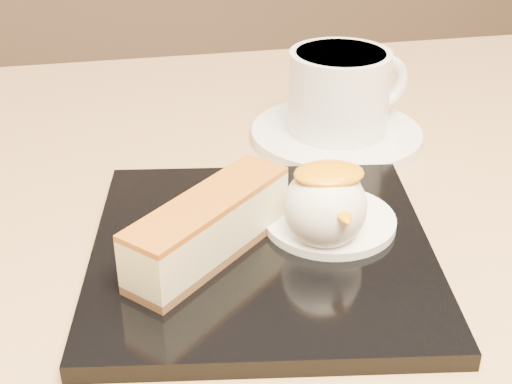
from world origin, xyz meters
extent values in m
cube|color=brown|center=(0.00, 0.00, 0.70)|extent=(0.80, 0.80, 0.04)
cube|color=black|center=(-0.05, -0.03, 0.73)|extent=(0.25, 0.25, 0.01)
cube|color=brown|center=(-0.08, -0.03, 0.73)|extent=(0.12, 0.11, 0.01)
cube|color=beige|center=(-0.08, -0.03, 0.75)|extent=(0.12, 0.11, 0.03)
cube|color=#903A0F|center=(-0.08, -0.03, 0.77)|extent=(0.12, 0.11, 0.00)
cylinder|color=white|center=(0.00, -0.01, 0.73)|extent=(0.09, 0.09, 0.01)
sphere|color=white|center=(-0.01, -0.03, 0.76)|extent=(0.05, 0.05, 0.05)
ellipsoid|color=orange|center=(-0.01, -0.03, 0.78)|extent=(0.05, 0.03, 0.01)
ellipsoid|color=#31812A|center=(-0.03, 0.01, 0.74)|extent=(0.02, 0.01, 0.00)
ellipsoid|color=#31812A|center=(-0.02, 0.01, 0.74)|extent=(0.02, 0.02, 0.00)
ellipsoid|color=#31812A|center=(-0.04, 0.02, 0.74)|extent=(0.01, 0.02, 0.00)
cylinder|color=white|center=(0.05, 0.14, 0.72)|extent=(0.15, 0.15, 0.01)
cylinder|color=white|center=(0.05, 0.14, 0.77)|extent=(0.09, 0.09, 0.07)
cylinder|color=black|center=(0.05, 0.14, 0.80)|extent=(0.08, 0.08, 0.00)
torus|color=white|center=(0.10, 0.16, 0.77)|extent=(0.05, 0.02, 0.05)
camera|label=1|loc=(-0.13, -0.41, 0.99)|focal=50.00mm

